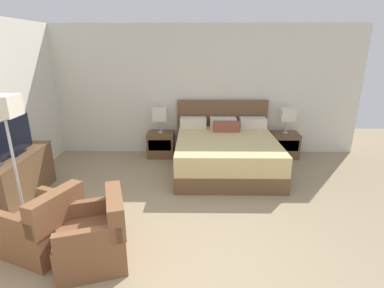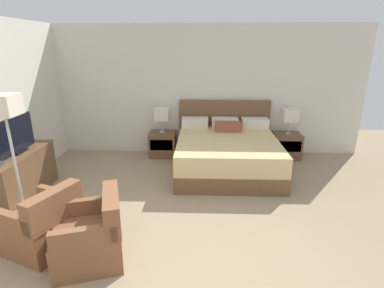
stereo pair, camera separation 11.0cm
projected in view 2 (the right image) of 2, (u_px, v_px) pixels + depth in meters
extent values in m
plane|color=#998466|center=(185.00, 287.00, 2.89)|extent=(11.64, 11.64, 0.00)
cube|color=silver|center=(195.00, 91.00, 6.18)|extent=(6.88, 0.06, 2.63)
cube|color=brown|center=(227.00, 164.00, 5.50)|extent=(1.80, 1.93, 0.28)
cube|color=#D6BC7F|center=(227.00, 148.00, 5.40)|extent=(1.78, 1.91, 0.34)
cube|color=brown|center=(224.00, 127.00, 6.30)|extent=(1.87, 0.05, 1.14)
cube|color=beige|center=(195.00, 123.00, 6.09)|extent=(0.53, 0.28, 0.20)
cube|color=beige|center=(225.00, 123.00, 6.07)|extent=(0.53, 0.28, 0.20)
cube|color=beige|center=(255.00, 123.00, 6.05)|extent=(0.53, 0.28, 0.20)
cube|color=brown|center=(228.00, 127.00, 5.82)|extent=(0.50, 0.22, 0.18)
cube|color=brown|center=(163.00, 144.00, 6.24)|extent=(0.54, 0.44, 0.51)
cube|color=#473120|center=(161.00, 145.00, 6.02)|extent=(0.46, 0.01, 0.22)
cube|color=brown|center=(286.00, 145.00, 6.15)|extent=(0.54, 0.44, 0.51)
cube|color=#473120|center=(290.00, 147.00, 5.93)|extent=(0.46, 0.01, 0.22)
cylinder|color=#B7B7BC|center=(162.00, 132.00, 6.16)|extent=(0.11, 0.11, 0.02)
cylinder|color=#B7B7BC|center=(162.00, 126.00, 6.11)|extent=(0.02, 0.02, 0.25)
cube|color=beige|center=(162.00, 114.00, 6.04)|extent=(0.28, 0.28, 0.24)
cylinder|color=#B7B7BC|center=(288.00, 133.00, 6.07)|extent=(0.11, 0.11, 0.02)
cylinder|color=#B7B7BC|center=(288.00, 127.00, 6.03)|extent=(0.02, 0.02, 0.25)
cube|color=beige|center=(290.00, 115.00, 5.95)|extent=(0.28, 0.28, 0.24)
cube|color=brown|center=(20.00, 175.00, 4.50)|extent=(0.45, 1.34, 0.71)
cube|color=brown|center=(16.00, 154.00, 4.40)|extent=(0.46, 1.38, 0.02)
cube|color=black|center=(18.00, 152.00, 4.44)|extent=(0.18, 0.27, 0.02)
cube|color=black|center=(14.00, 135.00, 4.36)|extent=(0.04, 0.88, 0.52)
cube|color=black|center=(16.00, 135.00, 4.36)|extent=(0.01, 0.86, 0.50)
cube|color=brown|center=(41.00, 231.00, 3.43)|extent=(0.89, 0.89, 0.40)
cube|color=brown|center=(54.00, 206.00, 3.20)|extent=(0.41, 0.69, 0.36)
cube|color=brown|center=(13.00, 222.00, 3.08)|extent=(0.61, 0.32, 0.18)
cube|color=brown|center=(58.00, 197.00, 3.59)|extent=(0.61, 0.32, 0.18)
cube|color=brown|center=(89.00, 244.00, 3.20)|extent=(0.85, 0.85, 0.40)
cube|color=brown|center=(112.00, 209.00, 3.15)|extent=(0.35, 0.70, 0.36)
cube|color=brown|center=(84.00, 237.00, 2.84)|extent=(0.62, 0.27, 0.18)
cube|color=brown|center=(87.00, 206.00, 3.38)|extent=(0.62, 0.27, 0.18)
cylinder|color=#B7B7BC|center=(27.00, 222.00, 3.93)|extent=(0.28, 0.28, 0.02)
cylinder|color=#B7B7BC|center=(16.00, 171.00, 3.71)|extent=(0.03, 0.03, 1.42)
cube|color=beige|center=(3.00, 105.00, 3.45)|extent=(0.31, 0.31, 0.25)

